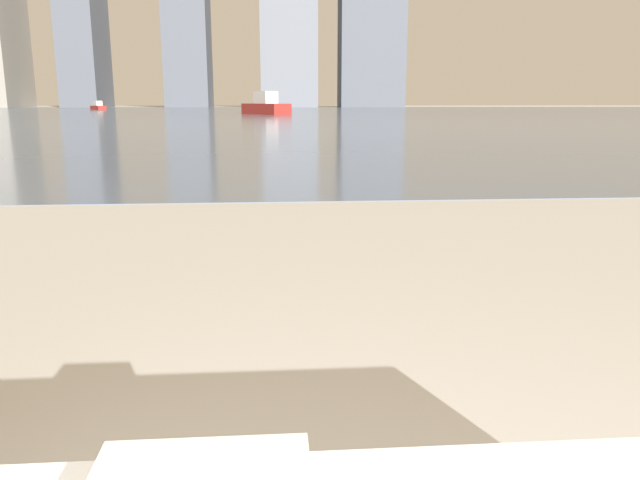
{
  "coord_description": "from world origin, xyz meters",
  "views": [
    {
      "loc": [
        -0.08,
        0.21,
        1.09
      ],
      "look_at": [
        0.12,
        2.66,
        0.54
      ],
      "focal_mm": 35.0,
      "sensor_mm": 36.0,
      "label": 1
    }
  ],
  "objects": [
    {
      "name": "skyline_tower_2",
      "position": [
        -14.49,
        118.0,
        11.2
      ],
      "size": [
        7.57,
        11.25,
        22.4
      ],
      "color": "#4C515B",
      "rests_on": "ground_plane"
    },
    {
      "name": "harbor_boat_0",
      "position": [
        -0.4,
        53.65,
        0.67
      ],
      "size": [
        4.21,
        5.13,
        1.88
      ],
      "color": "maroon",
      "rests_on": "harbor_water"
    },
    {
      "name": "harbor_boat_3",
      "position": [
        -21.44,
        81.65,
        0.4
      ],
      "size": [
        2.5,
        3.03,
        1.11
      ],
      "color": "maroon",
      "rests_on": "harbor_water"
    },
    {
      "name": "harbor_water",
      "position": [
        0.0,
        62.0,
        0.01
      ],
      "size": [
        180.0,
        110.0,
        0.01
      ],
      "color": "slate",
      "rests_on": "ground_plane"
    }
  ]
}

